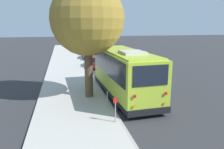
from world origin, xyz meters
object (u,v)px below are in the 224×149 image
shuttle_bus (124,71)px  parked_sedan_maroon (95,62)px  sign_post_near (115,110)px  sign_post_far (107,99)px  parked_sedan_blue (78,44)px  parked_sedan_navy (86,50)px  street_tree (87,14)px  parked_sedan_tan (89,55)px  parked_sedan_silver (83,46)px

shuttle_bus → parked_sedan_maroon: shuttle_bus is taller
sign_post_near → sign_post_far: size_ratio=1.27×
parked_sedan_blue → sign_post_near: sign_post_near is taller
shuttle_bus → sign_post_near: 4.82m
parked_sedan_navy → street_tree: size_ratio=0.56×
parked_sedan_tan → parked_sedan_navy: 6.87m
shuttle_bus → sign_post_far: size_ratio=8.50×
parked_sedan_silver → parked_sedan_blue: 6.63m
parked_sedan_blue → shuttle_bus: bearing=-176.4°
parked_sedan_navy → sign_post_near: size_ratio=3.60×
parked_sedan_tan → parked_sedan_blue: size_ratio=1.07×
parked_sedan_maroon → sign_post_near: bearing=179.1°
sign_post_near → street_tree: bearing=9.9°
parked_sedan_tan → parked_sedan_silver: size_ratio=0.96×
shuttle_bus → street_tree: 4.59m
parked_sedan_maroon → parked_sedan_silver: size_ratio=0.90×
street_tree → sign_post_near: street_tree is taller
shuttle_bus → parked_sedan_silver: 30.66m
parked_sedan_maroon → street_tree: street_tree is taller
shuttle_bus → parked_sedan_tan: 17.38m
parked_sedan_tan → sign_post_near: bearing=176.6°
parked_sedan_navy → sign_post_near: sign_post_near is taller
parked_sedan_silver → street_tree: bearing=178.4°
parked_sedan_tan → sign_post_far: 19.74m
parked_sedan_tan → parked_sedan_navy: bearing=-2.2°
parked_sedan_navy → sign_post_near: 28.63m
shuttle_bus → parked_sedan_blue: size_ratio=2.05×
parked_sedan_tan → parked_sedan_blue: parked_sedan_tan is taller
parked_sedan_tan → parked_sedan_navy: size_ratio=0.97×
parked_sedan_tan → sign_post_near: size_ratio=3.50×
sign_post_near → parked_sedan_maroon: bearing=-4.5°
parked_sedan_silver → sign_post_near: 35.07m
parked_sedan_tan → street_tree: size_ratio=0.55×
parked_sedan_navy → street_tree: bearing=174.3°
parked_sedan_maroon → sign_post_far: (-13.47, 1.23, 0.08)m
sign_post_near → sign_post_far: bearing=0.0°
shuttle_bus → parked_sedan_maroon: (11.10, 0.48, -1.23)m
shuttle_bus → parked_sedan_navy: size_ratio=1.86×
street_tree → parked_sedan_maroon: bearing=-10.5°
parked_sedan_maroon → street_tree: (-10.95, 2.02, 5.08)m
parked_sedan_blue → parked_sedan_tan: bearing=-177.0°
shuttle_bus → parked_sedan_maroon: 11.18m
parked_sedan_maroon → sign_post_near: sign_post_near is taller
parked_sedan_tan → street_tree: (-17.18, 2.06, 5.07)m
street_tree → sign_post_near: 6.68m
sign_post_near → parked_sedan_blue: bearing=-1.7°
shuttle_bus → parked_sedan_tan: (17.33, 0.44, -1.22)m
parked_sedan_blue → sign_post_far: parked_sedan_blue is taller
parked_sedan_tan → sign_post_far: (-19.69, 1.27, 0.07)m
parked_sedan_tan → sign_post_far: size_ratio=4.45×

